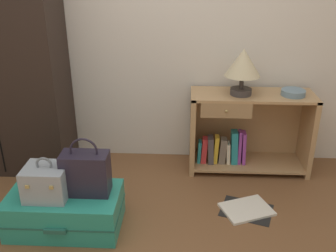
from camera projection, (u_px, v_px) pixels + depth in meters
The scene contains 8 objects.
back_wall at pixel (153, 9), 3.11m from camera, with size 6.40×0.10×2.60m, color silver.
bookshelf at pixel (245, 132), 3.24m from camera, with size 0.99×0.38×0.68m.
table_lamp at pixel (243, 65), 2.97m from camera, with size 0.28×0.28×0.37m.
bowl at pixel (293, 93), 3.04m from camera, with size 0.19×0.19×0.05m, color slate.
suitcase_large at pixel (65, 210), 2.57m from camera, with size 0.74×0.44×0.26m.
train_case at pixel (47, 182), 2.45m from camera, with size 0.27×0.24×0.29m.
handbag at pixel (86, 173), 2.48m from camera, with size 0.30×0.16×0.40m.
open_book_on_floor at pixel (246, 209), 2.78m from camera, with size 0.43×0.37×0.02m.
Camera 1 is at (0.29, -1.72, 1.68)m, focal length 41.04 mm.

